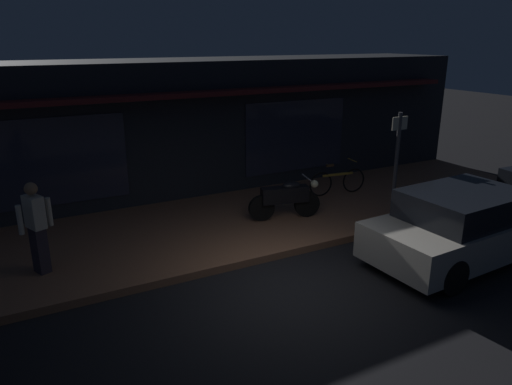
{
  "coord_description": "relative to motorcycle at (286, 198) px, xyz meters",
  "views": [
    {
      "loc": [
        -4.08,
        -6.35,
        4.15
      ],
      "look_at": [
        0.55,
        2.4,
        0.95
      ],
      "focal_mm": 33.66,
      "sensor_mm": 36.0,
      "label": 1
    }
  ],
  "objects": [
    {
      "name": "parked_car_far",
      "position": [
        2.07,
        -3.2,
        0.06
      ],
      "size": [
        4.19,
        1.97,
        1.42
      ],
      "color": "black",
      "rests_on": "ground_plane"
    },
    {
      "name": "sidewalk_slab",
      "position": [
        -1.42,
        0.45,
        -0.57
      ],
      "size": [
        18.0,
        4.0,
        0.15
      ],
      "primitive_type": "cube",
      "color": "brown",
      "rests_on": "ground_plane"
    },
    {
      "name": "storefront_building",
      "position": [
        -1.42,
        3.84,
        1.16
      ],
      "size": [
        18.0,
        3.3,
        3.6
      ],
      "color": "black",
      "rests_on": "ground_plane"
    },
    {
      "name": "sign_post",
      "position": [
        2.47,
        -0.85,
        0.86
      ],
      "size": [
        0.44,
        0.09,
        2.4
      ],
      "color": "#47474C",
      "rests_on": "sidewalk_slab"
    },
    {
      "name": "bicycle_parked",
      "position": [
        2.15,
        0.91,
        -0.14
      ],
      "size": [
        1.65,
        0.42,
        0.91
      ],
      "color": "black",
      "rests_on": "sidewalk_slab"
    },
    {
      "name": "person_photographer",
      "position": [
        -5.25,
        -0.26,
        0.38
      ],
      "size": [
        0.6,
        0.44,
        1.67
      ],
      "color": "#28232D",
      "rests_on": "sidewalk_slab"
    },
    {
      "name": "ground_plane",
      "position": [
        -1.42,
        -2.55,
        -0.65
      ],
      "size": [
        60.0,
        60.0,
        0.0
      ],
      "primitive_type": "plane",
      "color": "black"
    },
    {
      "name": "motorcycle",
      "position": [
        0.0,
        0.0,
        0.0
      ],
      "size": [
        1.68,
        0.65,
        0.97
      ],
      "color": "black",
      "rests_on": "sidewalk_slab"
    }
  ]
}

